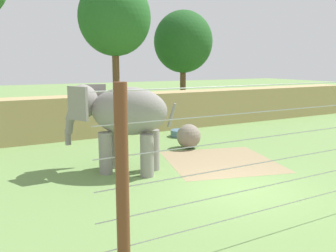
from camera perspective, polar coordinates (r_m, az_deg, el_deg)
name	(u,v)px	position (r m, az deg, el deg)	size (l,w,h in m)	color
ground_plane	(240,189)	(11.39, 11.36, -9.77)	(120.00, 120.00, 0.00)	#6B8E4C
dirt_patch	(221,161)	(14.29, 8.42, -5.58)	(4.07, 4.10, 0.01)	#937F5B
embankment_wall	(117,114)	(19.88, -8.08, 1.97)	(36.00, 1.80, 2.14)	tan
elephant	(120,115)	(12.58, -7.61, 1.80)	(3.55, 3.36, 3.08)	gray
enrichment_ball	(189,136)	(16.21, 3.31, -1.63)	(1.10, 1.10, 1.10)	gray
cable_fence	(317,151)	(9.12, 22.65, -3.71)	(10.80, 0.23, 3.52)	brown
water_tub	(181,133)	(18.82, 2.10, -1.13)	(1.10, 1.10, 0.35)	slate
tree_far_left	(183,42)	(27.49, 2.44, 13.24)	(4.39, 4.39, 7.70)	brown
tree_left_of_centre	(115,18)	(23.41, -8.52, 16.67)	(4.50, 4.50, 8.98)	brown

